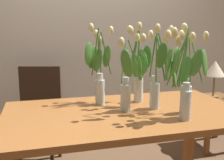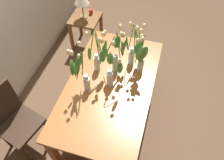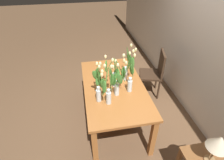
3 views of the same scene
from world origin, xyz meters
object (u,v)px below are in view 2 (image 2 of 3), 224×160
tulip_vase_2 (98,57)px  pillar_candle (91,12)px  tulip_vase_5 (82,74)px  tulip_vase_1 (141,58)px  dining_chair (13,119)px  tulip_vase_3 (134,48)px  tulip_vase_4 (116,54)px  tulip_vase_0 (112,73)px  side_table (86,24)px  dining_table (110,89)px

tulip_vase_2 → pillar_candle: bearing=24.1°
pillar_candle → tulip_vase_5: bearing=-162.4°
tulip_vase_1 → tulip_vase_2: bearing=104.5°
pillar_candle → dining_chair: bearing=174.6°
tulip_vase_2 → pillar_candle: tulip_vase_2 is taller
tulip_vase_3 → tulip_vase_4: tulip_vase_3 is taller
tulip_vase_0 → tulip_vase_3: (0.35, -0.15, 0.06)m
tulip_vase_5 → side_table: size_ratio=1.06×
dining_chair → pillar_candle: bearing=-5.4°
tulip_vase_5 → side_table: 1.59m
tulip_vase_0 → tulip_vase_4: tulip_vase_4 is taller
dining_table → side_table: (1.27, 0.79, -0.22)m
dining_table → tulip_vase_3: 0.52m
side_table → pillar_candle: pillar_candle is taller
side_table → tulip_vase_0: bearing=-147.4°
tulip_vase_0 → pillar_candle: 1.60m
tulip_vase_0 → tulip_vase_4: bearing=3.5°
pillar_candle → tulip_vase_0: bearing=-151.6°
tulip_vase_3 → tulip_vase_4: size_ratio=1.01×
pillar_candle → tulip_vase_3: bearing=-139.0°
tulip_vase_0 → tulip_vase_2: size_ratio=0.87×
tulip_vase_3 → tulip_vase_4: bearing=130.9°
tulip_vase_2 → side_table: bearing=28.8°
dining_chair → side_table: size_ratio=1.69×
tulip_vase_3 → dining_chair: (-0.94, 1.07, -0.45)m
tulip_vase_4 → dining_chair: (-0.80, 0.91, -0.45)m
tulip_vase_1 → dining_chair: tulip_vase_1 is taller
pillar_candle → dining_table: bearing=-152.4°
tulip_vase_2 → dining_chair: bearing=133.9°
tulip_vase_2 → tulip_vase_5: (-0.27, 0.08, 0.01)m
tulip_vase_0 → tulip_vase_3: 0.39m
tulip_vase_2 → dining_chair: 1.12m
dining_table → tulip_vase_2: 0.39m
dining_table → tulip_vase_4: 0.40m
tulip_vase_1 → tulip_vase_0: bearing=135.0°
dining_table → tulip_vase_2: size_ratio=2.71×
tulip_vase_2 → side_table: (1.12, 0.62, -0.53)m
tulip_vase_2 → pillar_candle: 1.41m
dining_table → tulip_vase_4: size_ratio=2.78×
tulip_vase_1 → tulip_vase_3: (0.11, 0.10, 0.01)m
tulip_vase_0 → dining_chair: 1.16m
side_table → pillar_candle: size_ratio=7.33×
tulip_vase_0 → dining_chair: bearing=122.2°
tulip_vase_1 → tulip_vase_4: tulip_vase_4 is taller
dining_table → tulip_vase_0: (0.01, -0.02, 0.27)m
tulip_vase_0 → tulip_vase_5: 0.30m
tulip_vase_4 → dining_table: bearing=179.2°
tulip_vase_1 → tulip_vase_3: size_ratio=0.95×
dining_table → tulip_vase_5: 0.43m
dining_table → tulip_vase_0: size_ratio=3.11×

